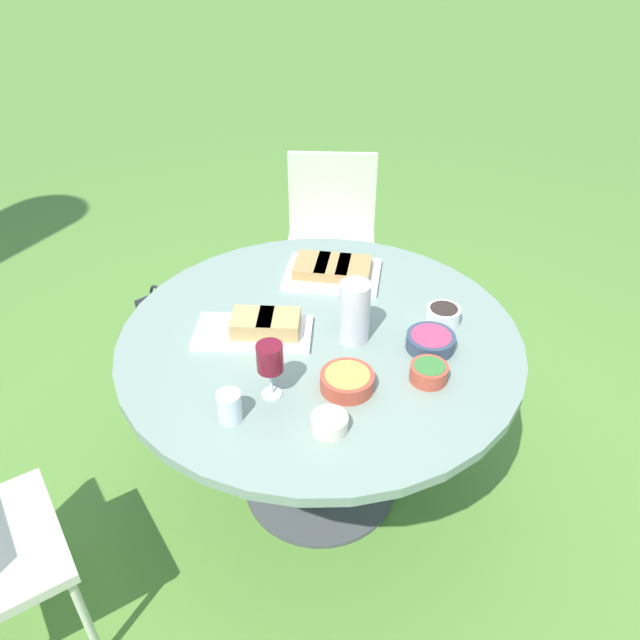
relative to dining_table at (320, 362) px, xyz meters
name	(u,v)px	position (x,y,z in m)	size (l,w,h in m)	color
ground_plane	(320,484)	(0.00, 0.00, -0.63)	(40.00, 40.00, 0.00)	#5B8C38
dining_table	(320,362)	(0.00, 0.00, 0.00)	(1.33, 1.33, 0.75)	#4C4C51
chair_near_left	(331,231)	(0.85, -0.80, -0.11)	(0.61, 0.61, 0.89)	beige
water_pitcher	(354,312)	(-0.08, -0.07, 0.22)	(0.11, 0.10, 0.21)	silver
wine_glass	(270,359)	(-0.13, 0.30, 0.25)	(0.08, 0.08, 0.18)	silver
platter_bread_main	(333,270)	(0.25, -0.27, 0.15)	(0.43, 0.42, 0.06)	white
platter_charcuterie	(260,328)	(0.12, 0.15, 0.15)	(0.40, 0.41, 0.08)	white
bowl_fries	(347,380)	(-0.25, 0.11, 0.15)	(0.16, 0.16, 0.05)	#B74733
bowl_salad	(429,372)	(-0.38, -0.10, 0.15)	(0.11, 0.11, 0.05)	#B74733
bowl_olives	(443,314)	(-0.22, -0.36, 0.15)	(0.11, 0.11, 0.06)	white
bowl_dip_red	(431,341)	(-0.28, -0.22, 0.15)	(0.16, 0.16, 0.05)	#334256
bowl_dip_cream	(330,422)	(-0.34, 0.26, 0.14)	(0.10, 0.10, 0.05)	beige
cup_water_near	(229,406)	(-0.13, 0.44, 0.16)	(0.07, 0.07, 0.09)	silver
handbag	(165,327)	(1.18, 0.02, -0.51)	(0.30, 0.14, 0.37)	#232328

